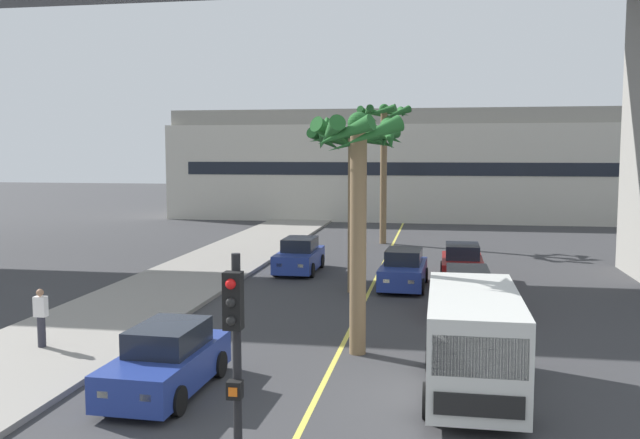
{
  "coord_description": "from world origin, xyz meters",
  "views": [
    {
      "loc": [
        2.64,
        -1.31,
        5.54
      ],
      "look_at": [
        0.0,
        14.0,
        3.99
      ],
      "focal_mm": 38.75,
      "sensor_mm": 36.0,
      "label": 1
    }
  ],
  "objects": [
    {
      "name": "palm_tree_mid_median",
      "position": [
        -0.61,
        39.9,
        6.66
      ],
      "size": [
        3.27,
        3.32,
        8.31
      ],
      "color": "brown",
      "rests_on": "ground"
    },
    {
      "name": "car_queue_front",
      "position": [
        -3.46,
        13.32,
        0.72
      ],
      "size": [
        1.94,
        4.15,
        1.56
      ],
      "color": "navy",
      "rests_on": "ground"
    },
    {
      "name": "traffic_light_median_near",
      "position": [
        0.03,
        7.25,
        2.71
      ],
      "size": [
        0.24,
        0.37,
        4.2
      ],
      "color": "black",
      "rests_on": "ground"
    },
    {
      "name": "delivery_van",
      "position": [
        3.47,
        14.27,
        1.29
      ],
      "size": [
        2.17,
        5.26,
        2.36
      ],
      "color": "silver",
      "rests_on": "ground"
    },
    {
      "name": "palm_tree_near_median",
      "position": [
        -0.63,
        25.27,
        5.48
      ],
      "size": [
        3.63,
        3.68,
        6.55
      ],
      "color": "brown",
      "rests_on": "ground"
    },
    {
      "name": "pier_building_backdrop",
      "position": [
        0.0,
        55.74,
        4.34
      ],
      "size": [
        38.36,
        8.04,
        8.8
      ],
      "color": "beige",
      "rests_on": "ground"
    },
    {
      "name": "car_queue_fifth",
      "position": [
        3.68,
        28.49,
        0.72
      ],
      "size": [
        1.85,
        4.11,
        1.56
      ],
      "color": "maroon",
      "rests_on": "ground"
    },
    {
      "name": "car_queue_second",
      "position": [
        1.28,
        26.56,
        0.72
      ],
      "size": [
        1.95,
        4.16,
        1.56
      ],
      "color": "navy",
      "rests_on": "ground"
    },
    {
      "name": "car_queue_fourth",
      "position": [
        -3.62,
        29.42,
        0.72
      ],
      "size": [
        1.84,
        4.1,
        1.56
      ],
      "color": "navy",
      "rests_on": "ground"
    },
    {
      "name": "palm_tree_far_median",
      "position": [
        0.5,
        17.09,
        5.02
      ],
      "size": [
        2.68,
        2.69,
        6.57
      ],
      "color": "brown",
      "rests_on": "ground"
    },
    {
      "name": "car_queue_third",
      "position": [
        3.67,
        22.39,
        0.72
      ],
      "size": [
        1.86,
        4.11,
        1.56
      ],
      "color": "maroon",
      "rests_on": "ground"
    },
    {
      "name": "sidewalk_left",
      "position": [
        -8.0,
        16.0,
        0.07
      ],
      "size": [
        4.8,
        80.0,
        0.15
      ],
      "primitive_type": "cube",
      "color": "gray",
      "rests_on": "ground"
    },
    {
      "name": "lane_stripe_center",
      "position": [
        0.0,
        24.0,
        0.0
      ],
      "size": [
        0.14,
        56.0,
        0.01
      ],
      "primitive_type": "cube",
      "color": "#DBCC4C",
      "rests_on": "ground"
    },
    {
      "name": "pedestrian_near_crosswalk",
      "position": [
        -8.1,
        15.74,
        1.0
      ],
      "size": [
        0.34,
        0.22,
        1.62
      ],
      "color": "#2D2D38",
      "rests_on": "sidewalk_left"
    }
  ]
}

